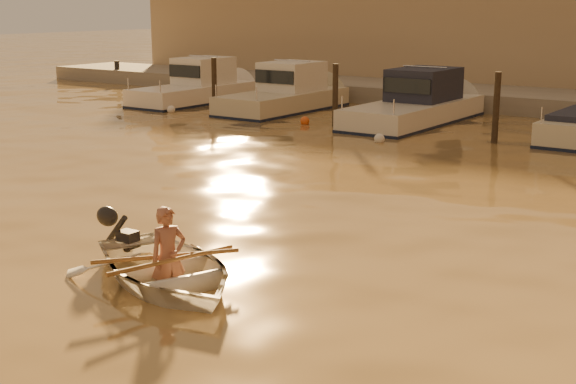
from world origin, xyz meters
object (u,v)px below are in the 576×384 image
Objects in this scene: person at (168,257)px; moored_boat_0 at (194,87)px; moored_boat_2 at (415,104)px; dinghy at (166,269)px; moored_boat_1 at (283,94)px.

person is 0.22× the size of moored_boat_0.
moored_boat_2 is (9.59, 0.00, 0.00)m from moored_boat_0.
moored_boat_2 reaches higher than dinghy.
moored_boat_0 is at bearing 180.00° from moored_boat_2.
moored_boat_0 is at bearing 180.00° from moored_boat_1.
dinghy is 2.22× the size of person.
person is 0.22× the size of moored_boat_1.
dinghy is 0.23m from person.
person is at bearing -49.53° from moored_boat_0.
moored_boat_0 and moored_boat_1 have the same top height.
dinghy is at bearing -49.65° from moored_boat_0.
moored_boat_0 is 9.59m from moored_boat_2.
moored_boat_0 is at bearing 63.37° from person.
dinghy is 0.49× the size of moored_boat_1.
moored_boat_2 is at bearing 0.00° from moored_boat_0.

